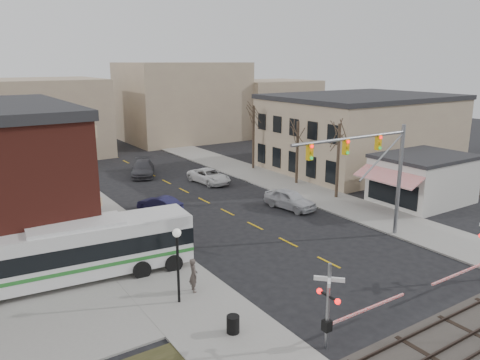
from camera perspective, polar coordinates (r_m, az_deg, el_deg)
name	(u,v)px	position (r m, az deg, el deg)	size (l,w,h in m)	color
ground	(352,274)	(28.90, 13.55, -11.12)	(160.00, 160.00, 0.00)	black
sidewalk_west	(92,212)	(40.67, -17.62, -3.78)	(5.00, 60.00, 0.12)	gray
sidewalk_east	(274,181)	(48.94, 4.20, -0.11)	(5.00, 60.00, 0.12)	gray
tan_building	(360,131)	(56.49, 14.45, 5.76)	(20.30, 15.30, 8.50)	gray
awning_shop	(423,178)	(44.26, 21.38, 0.18)	(9.74, 6.20, 4.30)	beige
tree_east_a	(338,161)	(42.96, 11.85, 2.29)	(0.28, 0.28, 6.75)	#382B21
tree_east_b	(297,152)	(47.52, 6.98, 3.35)	(0.28, 0.28, 6.30)	#382B21
tree_east_c	(253,137)	(53.80, 1.64, 5.22)	(0.28, 0.28, 7.20)	#382B21
transit_bus	(78,250)	(28.16, -19.17, -8.08)	(13.12, 4.12, 3.32)	silver
traffic_signal_mast	(374,161)	(32.31, 16.03, 2.19)	(10.06, 0.30, 8.00)	gray
rr_crossing_west	(335,305)	(21.36, 11.51, -14.67)	(5.60, 1.36, 4.00)	gray
street_lamp	(177,250)	(23.95, -7.64, -8.42)	(0.44, 0.44, 4.01)	black
trash_bin	(233,324)	(22.37, -0.86, -17.17)	(0.60, 0.60, 0.83)	black
car_a	(290,199)	(39.97, 6.10, -2.35)	(1.93, 4.78, 1.63)	silver
car_b	(160,204)	(39.44, -9.75, -2.94)	(1.41, 4.04, 1.33)	#171637
car_c	(209,176)	(48.17, -3.79, 0.47)	(2.39, 5.19, 1.44)	silver
car_d	(143,168)	(52.22, -11.76, 1.39)	(2.27, 5.59, 1.62)	#444348
pedestrian_near	(193,275)	(25.72, -5.69, -11.45)	(0.69, 0.45, 1.89)	#4D433D
pedestrian_far	(122,252)	(29.49, -14.22, -8.47)	(0.87, 0.68, 1.79)	#303655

